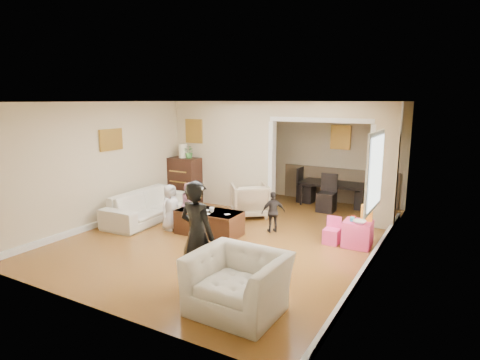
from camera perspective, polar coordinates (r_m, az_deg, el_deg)
The scene contains 27 objects.
floor at distance 8.23m, azimuth -0.69°, elevation -7.43°, with size 7.00×7.00×0.00m, color #9C6528.
partition_left at distance 10.13m, azimuth -2.31°, elevation 3.67°, with size 2.75×0.18×2.60m, color #C5B390.
partition_right at distance 8.76m, azimuth 19.64°, elevation 1.82°, with size 0.55×0.18×2.60m, color #C5B390.
partition_header at distance 8.99m, azimuth 11.36°, elevation 9.70°, with size 2.22×0.18×0.35m, color #C5B390.
window_pane at distance 6.54m, azimuth 18.56°, elevation 1.10°, with size 0.03×0.95×1.10m, color white.
framed_art_partition at distance 10.45m, azimuth -6.50°, elevation 6.87°, with size 0.45×0.03×0.55m, color brown.
framed_art_sofa_wall at distance 9.08m, azimuth -17.74°, elevation 5.44°, with size 0.03×0.55×0.40m, color brown.
framed_art_alcove at distance 10.60m, azimuth 14.02°, elevation 5.86°, with size 0.45×0.03×0.55m, color brown.
sofa at distance 9.22m, azimuth -12.71°, elevation -3.56°, with size 2.21×0.87×0.65m, color beige.
armchair_back at distance 9.27m, azimuth 1.37°, elevation -2.83°, with size 0.81×0.83×0.76m, color tan.
armchair_front at distance 5.24m, azimuth -0.28°, elevation -14.32°, with size 1.15×1.00×0.75m, color beige.
dresser at distance 10.56m, azimuth -7.92°, elevation -0.03°, with size 0.86×0.48×1.18m, color black.
table_lamp at distance 10.44m, azimuth -8.03°, elevation 4.10°, with size 0.22×0.22×0.36m, color beige.
potted_plant at distance 10.32m, azimuth -7.14°, elevation 3.96°, with size 0.29×0.26×0.33m, color #3D7D37.
coffee_table at distance 8.09m, azimuth -4.37°, elevation -6.00°, with size 1.28×0.64×0.48m, color #3C2113.
coffee_cup at distance 7.92m, azimuth -4.00°, elevation -4.22°, with size 0.10×0.10×0.10m, color white.
play_table at distance 7.73m, azimuth 16.26°, elevation -7.30°, with size 0.49×0.49×0.47m, color #FB4289.
cereal_box at distance 7.69m, azimuth 17.46°, elevation -4.46°, with size 0.20×0.07×0.30m, color yellow.
cyan_cup at distance 7.62m, azimuth 15.55°, elevation -5.34°, with size 0.08×0.08×0.08m, color #269ABE.
toy_block at distance 7.79m, azimuth 15.71°, elevation -5.11°, with size 0.08×0.06×0.05m, color red.
play_bowl at distance 7.53m, azimuth 16.53°, elevation -5.70°, with size 0.23×0.23×0.06m, color silver.
dining_table at distance 10.48m, azimuth 13.17°, elevation -1.95°, with size 1.68×0.94×0.59m, color black.
adult_person at distance 5.70m, azimuth -6.07°, elevation -7.77°, with size 0.57×0.37×1.57m, color black.
child_kneel_a at distance 8.40m, azimuth -9.80°, elevation -3.82°, with size 0.46×0.30×0.95m, color beige.
child_kneel_b at distance 8.66m, azimuth -7.14°, elevation -3.38°, with size 0.45×0.35×0.92m, color pink.
child_toddler at distance 8.18m, azimuth 4.71°, elevation -4.53°, with size 0.49×0.20×0.83m, color black.
craft_papers at distance 8.02m, azimuth -4.39°, elevation -4.36°, with size 0.89×0.48×0.00m.
Camera 1 is at (3.93, -6.73, 2.64)m, focal length 30.23 mm.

